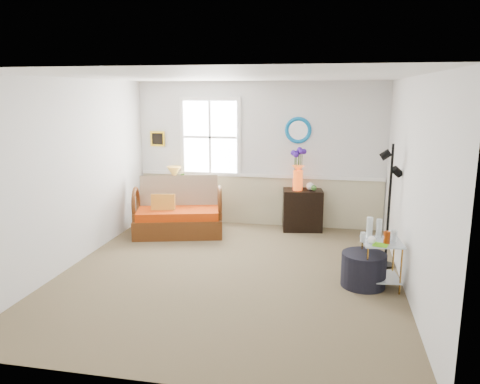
% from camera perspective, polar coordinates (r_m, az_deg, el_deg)
% --- Properties ---
extents(floor, '(4.50, 5.00, 0.01)m').
position_cam_1_polar(floor, '(6.44, -1.28, -9.89)').
color(floor, '#776748').
rests_on(floor, ground).
extents(ceiling, '(4.50, 5.00, 0.01)m').
position_cam_1_polar(ceiling, '(5.97, -1.40, 13.92)').
color(ceiling, white).
rests_on(ceiling, walls).
extents(walls, '(4.51, 5.01, 2.60)m').
position_cam_1_polar(walls, '(6.07, -1.34, 1.56)').
color(walls, silver).
rests_on(walls, floor).
extents(wainscot, '(4.46, 0.02, 0.90)m').
position_cam_1_polar(wainscot, '(8.63, 2.25, -1.02)').
color(wainscot, '#B7AE89').
rests_on(wainscot, walls).
extents(chair_rail, '(4.46, 0.04, 0.06)m').
position_cam_1_polar(chair_rail, '(8.53, 2.26, 2.04)').
color(chair_rail, white).
rests_on(chair_rail, walls).
extents(window, '(1.14, 0.06, 1.44)m').
position_cam_1_polar(window, '(8.62, -3.66, 6.69)').
color(window, white).
rests_on(window, walls).
extents(picture, '(0.28, 0.03, 0.28)m').
position_cam_1_polar(picture, '(8.95, -10.01, 6.41)').
color(picture, gold).
rests_on(picture, walls).
extents(mirror, '(0.47, 0.07, 0.47)m').
position_cam_1_polar(mirror, '(8.35, 7.11, 7.49)').
color(mirror, '#0076C3').
rests_on(mirror, walls).
extents(loveseat, '(1.65, 1.19, 0.97)m').
position_cam_1_polar(loveseat, '(8.08, -7.55, -1.79)').
color(loveseat, '#5B300F').
rests_on(loveseat, floor).
extents(throw_pillow, '(0.41, 0.18, 0.40)m').
position_cam_1_polar(throw_pillow, '(8.04, -9.34, -1.69)').
color(throw_pillow, orange).
rests_on(throw_pillow, loveseat).
extents(lamp_stand, '(0.35, 0.35, 0.57)m').
position_cam_1_polar(lamp_stand, '(8.88, -8.11, -1.86)').
color(lamp_stand, black).
rests_on(lamp_stand, floor).
extents(table_lamp, '(0.32, 0.32, 0.49)m').
position_cam_1_polar(table_lamp, '(8.77, -8.00, 1.51)').
color(table_lamp, '#BC8531').
rests_on(table_lamp, lamp_stand).
extents(potted_plant, '(0.38, 0.42, 0.30)m').
position_cam_1_polar(potted_plant, '(8.79, -7.33, 0.92)').
color(potted_plant, '#356325').
rests_on(potted_plant, lamp_stand).
extents(cabinet, '(0.74, 0.53, 0.73)m').
position_cam_1_polar(cabinet, '(8.35, 7.62, -2.17)').
color(cabinet, black).
rests_on(cabinet, floor).
extents(flower_vase, '(0.24, 0.24, 0.73)m').
position_cam_1_polar(flower_vase, '(8.16, 7.10, 2.73)').
color(flower_vase, '#E74911').
rests_on(flower_vase, cabinet).
extents(side_table, '(0.52, 0.52, 0.60)m').
position_cam_1_polar(side_table, '(6.16, 16.75, -8.45)').
color(side_table, '#B07A2C').
rests_on(side_table, floor).
extents(tabletop_items, '(0.53, 0.53, 0.26)m').
position_cam_1_polar(tabletop_items, '(6.03, 16.55, -4.57)').
color(tabletop_items, silver).
rests_on(tabletop_items, side_table).
extents(floor_lamp, '(0.25, 0.25, 1.73)m').
position_cam_1_polar(floor_lamp, '(6.76, 17.71, -1.70)').
color(floor_lamp, black).
rests_on(floor_lamp, floor).
extents(ottoman, '(0.67, 0.67, 0.43)m').
position_cam_1_polar(ottoman, '(6.18, 14.82, -9.13)').
color(ottoman, black).
rests_on(ottoman, floor).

